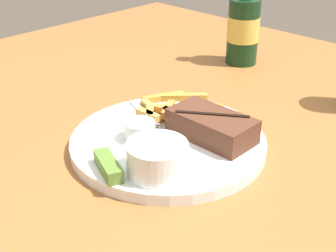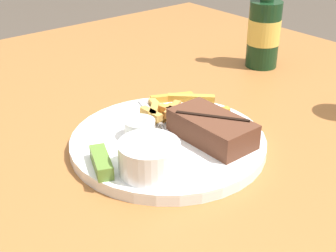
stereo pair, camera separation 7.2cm
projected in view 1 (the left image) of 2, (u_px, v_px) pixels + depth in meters
dining_table at (168, 181)px, 0.77m from camera, size 1.43×1.36×0.76m
dinner_plate at (168, 142)px, 0.74m from camera, size 0.31×0.31×0.02m
steak_portion at (212, 126)px, 0.73m from camera, size 0.13×0.07×0.04m
fries_pile at (170, 109)px, 0.80m from camera, size 0.14×0.14×0.02m
coleslaw_cup at (157, 157)px, 0.63m from camera, size 0.09×0.09×0.05m
dipping_sauce_cup at (140, 129)px, 0.72m from camera, size 0.05×0.05×0.03m
pickle_spear at (108, 166)px, 0.64m from camera, size 0.07×0.05×0.02m
fork_utensil at (147, 116)px, 0.80m from camera, size 0.13×0.06×0.00m
beer_bottle at (243, 27)px, 1.05m from camera, size 0.07×0.07×0.23m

